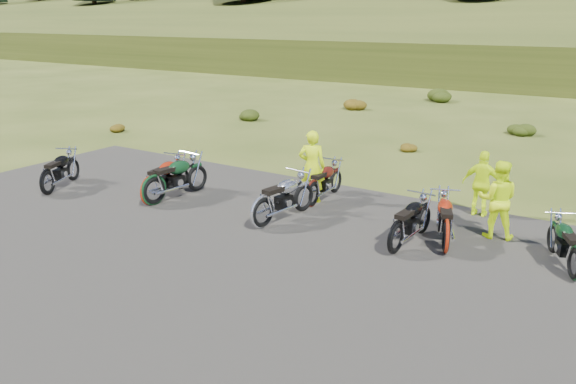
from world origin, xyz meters
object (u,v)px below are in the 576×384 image
Objects in this scene: motorcycle_7 at (572,281)px; person_middle at (312,168)px; motorcycle_3 at (263,229)px; motorcycle_0 at (49,196)px.

person_middle reaches higher than motorcycle_7.
motorcycle_7 is at bearing -73.46° from motorcycle_3.
person_middle is (-6.44, 1.37, 0.95)m from motorcycle_7.
motorcycle_7 is at bearing -105.26° from motorcycle_0.
motorcycle_0 is 12.97m from motorcycle_7.
motorcycle_0 is 1.09× the size of motorcycle_7.
motorcycle_7 is at bearing 144.57° from person_middle.
motorcycle_3 is at bearing 67.39° from person_middle.
motorcycle_3 is at bearing -104.48° from motorcycle_0.
motorcycle_0 reaches higher than motorcycle_7.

